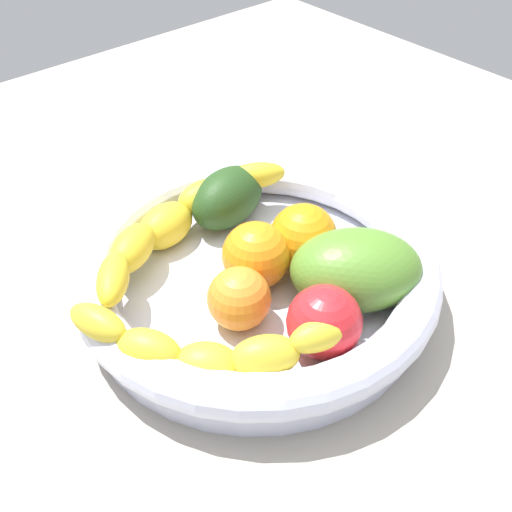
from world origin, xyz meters
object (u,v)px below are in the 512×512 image
fruit_bowl (256,274)px  banana_draped_left (175,222)px  mango_green (356,270)px  orange_mid_left (303,237)px  orange_mid_right (254,255)px  banana_draped_right (207,351)px  tomato_red (324,322)px  orange_front (239,299)px  avocado_dark (227,198)px

fruit_bowl → banana_draped_left: size_ratio=1.30×
mango_green → orange_mid_left: bearing=-89.6°
orange_mid_right → mango_green: 9.12cm
banana_draped_right → tomato_red: size_ratio=2.81×
banana_draped_left → orange_mid_right: orange_mid_right is taller
orange_front → tomato_red: (-3.15, 6.80, 0.35)cm
fruit_bowl → orange_mid_left: size_ratio=5.28×
tomato_red → avocado_dark: bearing=-105.6°
orange_front → mango_green: bearing=155.1°
orange_front → tomato_red: tomato_red is taller
banana_draped_left → tomato_red: tomato_red is taller
banana_draped_right → mango_green: size_ratio=1.50×
orange_front → avocado_dark: 14.52cm
banana_draped_left → banana_draped_right: (7.47, 14.70, -0.12)cm
orange_front → orange_mid_left: (-9.44, -2.04, 0.42)cm
tomato_red → mango_green: (-6.32, -2.40, 0.33)cm
tomato_red → mango_green: 6.77cm
banana_draped_left → orange_mid_left: 12.35cm
mango_green → fruit_bowl: bearing=-55.7°
orange_mid_right → tomato_red: 9.96cm
banana_draped_right → mango_green: mango_green is taller
banana_draped_left → avocado_dark: (-6.54, -0.11, -0.19)cm
orange_mid_left → mango_green: (-0.04, 6.44, 0.25)cm
banana_draped_right → avocado_dark: avocado_dark is taller
fruit_bowl → avocado_dark: (-3.91, -8.90, 2.02)cm
tomato_red → mango_green: size_ratio=0.54×
banana_draped_right → orange_mid_left: 15.88cm
avocado_dark → orange_mid_right: bearing=65.1°
orange_mid_left → mango_green: mango_green is taller
banana_draped_left → mango_green: 17.88cm
tomato_red → banana_draped_right: bearing=-23.7°
orange_front → banana_draped_left: bearing=-98.8°
orange_mid_left → orange_mid_right: orange_mid_left is taller
orange_front → orange_mid_right: (-4.30, -3.09, 0.36)cm
mango_green → orange_mid_right: bearing=-55.4°
banana_draped_right → mango_green: bearing=174.5°
orange_mid_right → orange_mid_left: bearing=168.4°
orange_mid_right → avocado_dark: bearing=-114.9°
banana_draped_left → orange_mid_right: bearing=105.9°
fruit_bowl → orange_mid_left: (-4.98, 0.93, 2.33)cm
orange_mid_left → mango_green: 6.45cm
banana_draped_right → orange_mid_left: orange_mid_left is taller
orange_mid_right → fruit_bowl: bearing=142.4°
banana_draped_left → orange_mid_left: bearing=128.1°
orange_front → mango_green: 10.47cm
tomato_red → avocado_dark: 19.39cm
tomato_red → orange_mid_left: bearing=-125.4°
banana_draped_right → orange_mid_right: size_ratio=2.79×
fruit_bowl → orange_front: (4.45, 2.97, 1.91)cm
orange_mid_right → orange_front: bearing=35.7°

